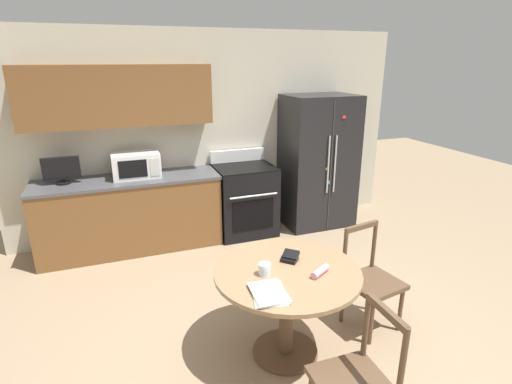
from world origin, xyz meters
name	(u,v)px	position (x,y,z in m)	size (l,w,h in m)	color
ground_plane	(298,342)	(0.00, 0.00, 0.00)	(14.00, 14.00, 0.00)	#9E8466
back_wall	(190,125)	(-0.30, 2.59, 1.44)	(5.20, 0.44, 2.60)	beige
kitchen_counter	(131,214)	(-1.14, 2.29, 0.45)	(2.14, 0.64, 0.90)	brown
refrigerator	(318,161)	(1.37, 2.24, 0.90)	(0.94, 0.71, 1.79)	black
oven_range	(245,199)	(0.31, 2.26, 0.47)	(0.75, 0.68, 1.08)	black
microwave	(136,165)	(-1.03, 2.33, 1.05)	(0.54, 0.37, 0.29)	white
countertop_tv	(61,169)	(-1.83, 2.33, 1.07)	(0.39, 0.16, 0.31)	black
dining_table	(287,289)	(-0.15, -0.08, 0.59)	(1.10, 1.10, 0.75)	#997551
dining_chair_near	(356,382)	(-0.08, -0.92, 0.43)	(0.43, 0.43, 0.90)	brown
dining_chair_right	(371,281)	(0.68, 0.00, 0.43)	(0.49, 0.49, 0.90)	brown
candle_glass	(265,270)	(-0.34, -0.08, 0.79)	(0.09, 0.09, 0.09)	silver
folded_napkin	(320,271)	(0.04, -0.22, 0.77)	(0.18, 0.13, 0.05)	pink
wallet	(290,257)	(-0.07, 0.05, 0.77)	(0.17, 0.17, 0.07)	black
mail_stack	(269,293)	(-0.41, -0.33, 0.76)	(0.28, 0.34, 0.02)	white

